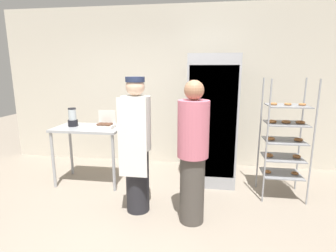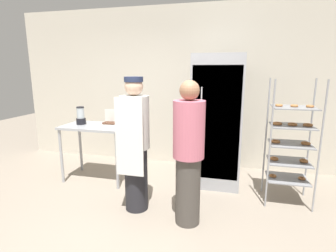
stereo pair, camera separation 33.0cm
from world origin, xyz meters
The scene contains 9 objects.
ground_plane centered at (0.00, 0.00, 0.00)m, with size 14.00×14.00×0.00m, color gray.
back_wall centered at (0.00, 2.35, 1.42)m, with size 6.40×0.12×2.83m, color beige.
refrigerator centered at (0.68, 1.58, 0.98)m, with size 0.72×0.78×1.95m.
baking_rack centered at (1.65, 1.17, 0.81)m, with size 0.58×0.48×1.63m.
prep_counter centered at (-1.16, 1.22, 0.76)m, with size 1.01×0.61×0.88m.
donut_box centered at (-0.88, 1.18, 0.93)m, with size 0.27×0.21×0.25m.
blender_pitcher centered at (-1.42, 1.24, 1.01)m, with size 0.15×0.15×0.28m.
person_baker centered at (-0.22, 0.49, 0.86)m, with size 0.35×0.37×1.65m.
person_customer centered at (0.46, 0.35, 0.83)m, with size 0.34×0.34×1.63m.
Camera 2 is at (0.91, -2.37, 1.72)m, focal length 28.00 mm.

